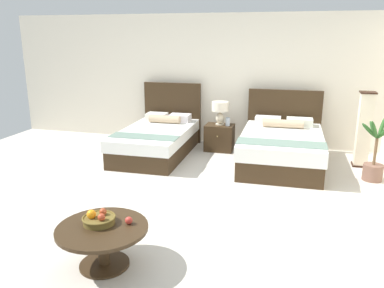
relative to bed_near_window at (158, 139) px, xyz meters
The scene contains 12 objects.
ground_plane 2.20m from the bed_near_window, 58.27° to the right, with size 9.62×9.70×0.02m, color beige.
wall_back 1.94m from the bed_near_window, 46.26° to the left, with size 9.62×0.12×2.61m, color beige.
bed_near_window is the anchor object (origin of this frame).
bed_near_corner 2.29m from the bed_near_window, ahead, with size 1.41×2.09×1.18m.
nightstand 1.21m from the bed_near_window, 26.93° to the left, with size 0.55×0.43×0.51m.
table_lamp 1.33m from the bed_near_window, 27.77° to the left, with size 0.33×0.33×0.45m.
vase 1.38m from the bed_near_window, 22.25° to the left, with size 0.09×0.09×0.16m.
coffee_table 3.73m from the bed_near_window, 78.00° to the right, with size 0.88×0.88×0.42m.
fruit_bowl 3.67m from the bed_near_window, 78.77° to the right, with size 0.32×0.32×0.15m.
loose_apple 3.67m from the bed_near_window, 74.18° to the right, with size 0.07×0.07×0.07m.
floor_lamp_corner 3.65m from the bed_near_window, ahead, with size 0.26×0.26×1.29m.
potted_palm 3.74m from the bed_near_window, ahead, with size 0.55×0.50×1.00m.
Camera 1 is at (1.34, -4.80, 2.18)m, focal length 36.23 mm.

